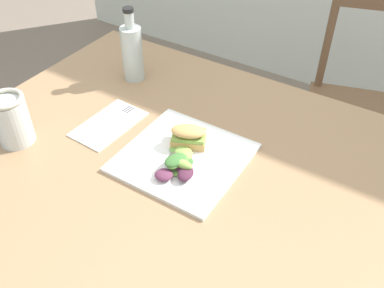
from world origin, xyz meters
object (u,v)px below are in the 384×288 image
at_px(fork_on_napkin, 113,120).
at_px(plate_lunch, 183,157).
at_px(dining_table, 187,200).
at_px(sandwich_half_front, 189,136).
at_px(chair_wooden_far, 359,109).
at_px(mason_jar_iced_tea, 12,122).
at_px(bottle_cold_brew, 133,55).

bearing_deg(fork_on_napkin, plate_lunch, -5.55).
xyz_separation_m(dining_table, fork_on_napkin, (-0.27, 0.05, 0.12)).
xyz_separation_m(dining_table, sandwich_half_front, (-0.04, 0.07, 0.15)).
height_order(chair_wooden_far, mason_jar_iced_tea, mason_jar_iced_tea).
bearing_deg(plate_lunch, chair_wooden_far, 73.61).
bearing_deg(mason_jar_iced_tea, plate_lunch, 22.83).
distance_m(plate_lunch, fork_on_napkin, 0.25).
bearing_deg(plate_lunch, bottle_cold_brew, 145.12).
height_order(chair_wooden_far, bottle_cold_brew, bottle_cold_brew).
relative_size(chair_wooden_far, bottle_cold_brew, 3.77).
xyz_separation_m(chair_wooden_far, bottle_cold_brew, (-0.60, -0.65, 0.37)).
height_order(dining_table, bottle_cold_brew, bottle_cold_brew).
distance_m(chair_wooden_far, fork_on_napkin, 1.05).
height_order(chair_wooden_far, fork_on_napkin, chair_wooden_far).
height_order(chair_wooden_far, plate_lunch, chair_wooden_far).
height_order(sandwich_half_front, bottle_cold_brew, bottle_cold_brew).
distance_m(plate_lunch, mason_jar_iced_tea, 0.45).
bearing_deg(plate_lunch, fork_on_napkin, 174.45).
relative_size(plate_lunch, fork_on_napkin, 1.57).
bearing_deg(bottle_cold_brew, plate_lunch, -34.88).
bearing_deg(plate_lunch, dining_table, -44.40).
height_order(sandwich_half_front, fork_on_napkin, sandwich_half_front).
xyz_separation_m(dining_table, mason_jar_iced_tea, (-0.43, -0.15, 0.18)).
relative_size(fork_on_napkin, mason_jar_iced_tea, 1.36).
relative_size(chair_wooden_far, mason_jar_iced_tea, 6.35).
distance_m(chair_wooden_far, mason_jar_iced_tea, 1.30).
bearing_deg(dining_table, chair_wooden_far, 75.45).
bearing_deg(chair_wooden_far, dining_table, -104.55).
height_order(dining_table, plate_lunch, plate_lunch).
relative_size(dining_table, mason_jar_iced_tea, 9.37).
xyz_separation_m(sandwich_half_front, fork_on_napkin, (-0.23, -0.02, -0.03)).
distance_m(plate_lunch, sandwich_half_front, 0.06).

